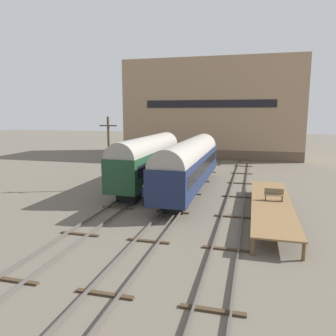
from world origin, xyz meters
name	(u,v)px	position (x,y,z in m)	size (l,w,h in m)	color
ground_plane	(181,202)	(0.00, 0.00, 0.00)	(200.00, 200.00, 0.00)	#60594C
track_left	(131,197)	(-4.56, 0.00, 0.14)	(2.60, 60.00, 0.26)	#4C4742
track_middle	(181,201)	(0.00, 0.00, 0.14)	(2.60, 60.00, 0.26)	#4C4742
track_right	(235,205)	(4.56, 0.00, 0.14)	(2.60, 60.00, 0.26)	#4C4742
train_car_green	(148,158)	(-4.56, 4.85, 3.01)	(2.91, 15.31, 5.27)	black
train_car_navy	(190,163)	(0.00, 3.85, 2.91)	(3.03, 18.54, 5.13)	black
station_platform	(271,203)	(7.32, -1.97, 1.00)	(2.88, 15.06, 1.07)	brown
bench	(274,194)	(7.50, -1.42, 1.56)	(1.40, 0.40, 0.91)	brown
person_worker	(144,193)	(-2.74, -1.83, 1.08)	(0.32, 0.32, 1.79)	#282833
utility_pole	(109,152)	(-7.85, 2.73, 3.79)	(1.80, 0.24, 7.26)	#473828
warehouse_building	(214,109)	(-1.29, 32.73, 8.21)	(29.69, 12.33, 16.41)	brown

